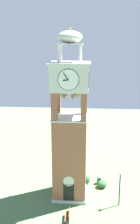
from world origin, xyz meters
name	(u,v)px	position (x,y,z in m)	size (l,w,h in m)	color
ground	(70,194)	(0.00, 0.00, 0.00)	(80.00, 80.00, 0.00)	#517547
clock_tower	(70,133)	(0.00, 0.00, 7.15)	(3.99, 3.99, 17.51)	#93543D
park_bench	(68,216)	(0.15, -4.37, 0.48)	(0.51, 1.62, 0.95)	brown
lamp_post	(120,182)	(5.16, -1.55, 2.64)	(0.36, 0.36, 3.79)	black
trash_bin	(99,180)	(3.25, 2.66, 0.40)	(0.52, 0.52, 0.80)	#38513D
shrub_near_entry	(86,179)	(1.66, 2.54, 0.51)	(0.98, 0.98, 1.01)	#28562D
shrub_left_of_tower	(102,184)	(3.54, 1.80, 0.40)	(1.08, 1.08, 0.81)	#28562D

